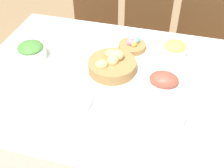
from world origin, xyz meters
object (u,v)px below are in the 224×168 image
at_px(ham_platter, 164,81).
at_px(green_salad_bowl, 31,51).
at_px(bread_basket, 112,64).
at_px(chair_far_left, 93,25).
at_px(fork, 92,134).
at_px(pineapple_bowl, 175,49).
at_px(spoon, 162,150).
at_px(drinking_cup, 176,120).
at_px(chair_far_center, 143,32).
at_px(egg_basket, 132,45).
at_px(knife, 155,148).
at_px(butter_dish, 81,102).
at_px(chair_far_right, 199,40).
at_px(dinner_plate, 123,141).

height_order(ham_platter, green_salad_bowl, green_salad_bowl).
height_order(bread_basket, green_salad_bowl, bread_basket).
distance_m(chair_far_left, fork, 1.48).
height_order(chair_far_left, pineapple_bowl, chair_far_left).
relative_size(spoon, drinking_cup, 2.31).
relative_size(chair_far_center, egg_basket, 5.45).
relative_size(knife, spoon, 1.00).
distance_m(knife, butter_dish, 0.45).
bearing_deg(chair_far_right, spoon, -90.15).
distance_m(chair_far_center, pineapple_bowl, 0.76).
bearing_deg(dinner_plate, butter_dish, 146.65).
xyz_separation_m(chair_far_center, butter_dish, (-0.13, -1.21, 0.27)).
bearing_deg(green_salad_bowl, chair_far_center, 57.66).
bearing_deg(chair_far_right, pineapple_bowl, -99.54).
bearing_deg(chair_far_left, chair_far_center, -2.81).
bearing_deg(drinking_cup, ham_platter, 108.36).
bearing_deg(bread_basket, drinking_cup, -39.22).
bearing_deg(chair_far_right, ham_platter, -96.19).
xyz_separation_m(egg_basket, fork, (-0.03, -0.75, -0.02)).
relative_size(egg_basket, drinking_cup, 2.18).
height_order(chair_far_right, chair_far_left, same).
relative_size(fork, butter_dish, 1.77).
xyz_separation_m(bread_basket, dinner_plate, (0.18, -0.49, -0.04)).
bearing_deg(butter_dish, chair_far_right, 63.36).
bearing_deg(egg_basket, ham_platter, -51.15).
height_order(dinner_plate, spoon, dinner_plate).
xyz_separation_m(dinner_plate, fork, (-0.15, -0.00, -0.00)).
distance_m(bread_basket, dinner_plate, 0.53).
xyz_separation_m(chair_far_center, knife, (0.29, -1.38, 0.26)).
relative_size(ham_platter, dinner_plate, 1.03).
bearing_deg(fork, egg_basket, 84.72).
bearing_deg(dinner_plate, drinking_cup, 35.88).
bearing_deg(dinner_plate, pineapple_bowl, 78.17).
distance_m(ham_platter, knife, 0.45).
distance_m(chair_far_right, ham_platter, 1.00).
distance_m(chair_far_left, spoon, 1.61).
bearing_deg(dinner_plate, egg_basket, 98.86).
relative_size(dinner_plate, knife, 1.29).
bearing_deg(drinking_cup, chair_far_right, 84.50).
bearing_deg(dinner_plate, ham_platter, 73.93).
xyz_separation_m(chair_far_right, bread_basket, (-0.52, -0.89, 0.30)).
bearing_deg(egg_basket, green_salad_bowl, -156.22).
relative_size(egg_basket, ham_platter, 0.71).
height_order(chair_far_center, bread_basket, chair_far_center).
bearing_deg(green_salad_bowl, pineapple_bowl, 16.68).
xyz_separation_m(bread_basket, spoon, (0.36, -0.49, -0.04)).
distance_m(bread_basket, pineapple_bowl, 0.43).
relative_size(dinner_plate, fork, 1.29).
bearing_deg(drinking_cup, egg_basket, 119.98).
bearing_deg(butter_dish, pineapple_bowl, 53.50).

